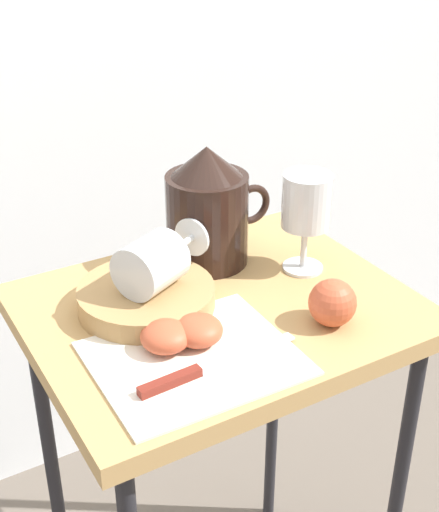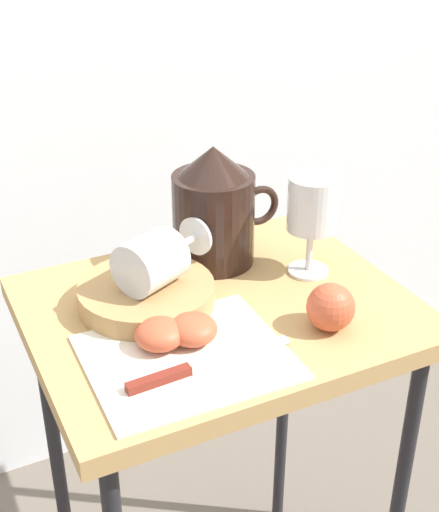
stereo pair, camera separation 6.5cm
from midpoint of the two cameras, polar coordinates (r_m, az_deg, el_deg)
table at (r=1.09m, az=1.73°, el=-7.60°), size 0.55×0.44×0.74m
linen_napkin at (r=0.93m, az=-0.63°, el=-8.11°), size 0.26×0.22×0.00m
basket_tray at (r=1.03m, az=-4.05°, el=-3.16°), size 0.20×0.20×0.03m
pitcher at (r=1.12m, az=1.23°, el=3.18°), size 0.18×0.13×0.19m
wine_glass_upright at (r=1.09m, az=9.13°, el=3.70°), size 0.08×0.08×0.16m
wine_glass_tipped_near at (r=1.00m, az=-3.52°, el=-0.42°), size 0.16×0.13×0.08m
apple_half_left at (r=0.94m, az=-2.81°, el=-6.28°), size 0.07×0.07×0.04m
apple_half_right at (r=0.95m, az=-0.20°, el=-5.91°), size 0.07×0.07×0.04m
apple_whole at (r=0.99m, az=10.75°, el=-4.08°), size 0.07×0.07×0.07m
knife at (r=0.90m, az=-0.55°, el=-9.20°), size 0.23×0.03×0.01m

